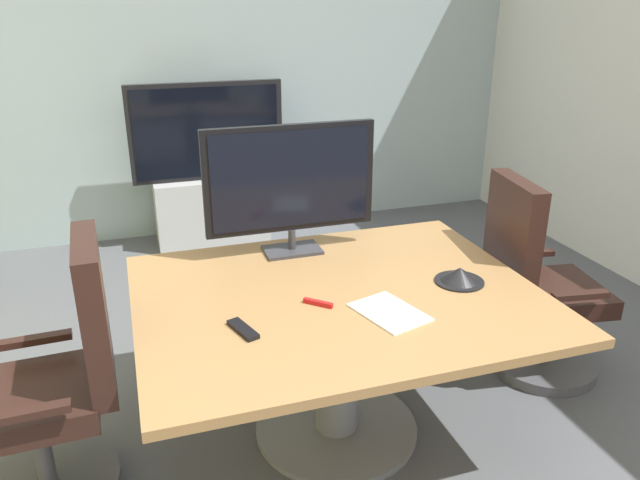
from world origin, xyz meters
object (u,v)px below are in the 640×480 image
Objects in this scene: wall_display_unit at (211,191)px; conference_phone at (460,276)px; office_chair_right at (536,295)px; remote_control at (243,329)px; tv_monitor at (290,182)px; conference_table at (338,329)px; office_chair_left at (59,396)px.

conference_phone is (0.72, -2.66, 0.32)m from wall_display_unit.
remote_control is (-1.62, -0.35, 0.28)m from office_chair_right.
tv_monitor is 0.91m from conference_phone.
conference_phone reaches higher than conference_table.
conference_phone is at bearing 85.61° from office_chair_left.
tv_monitor is at bearing 43.09° from remote_control.
office_chair_right reaches higher than conference_table.
office_chair_left is 2.33m from office_chair_right.
conference_phone is (1.71, -0.07, 0.30)m from office_chair_left.
office_chair_left is 0.83× the size of wall_display_unit.
tv_monitor is at bearing 82.64° from office_chair_right.
conference_table is at bearing 172.90° from conference_phone.
wall_display_unit is at bearing 105.16° from conference_phone.
office_chair_left reaches higher than conference_phone.
conference_table is 1.18m from office_chair_right.
wall_display_unit is at bearing 37.61° from office_chair_right.
conference_table is at bearing -82.95° from tv_monitor.
office_chair_right is at bearing 91.67° from office_chair_left.
wall_display_unit is (0.99, 2.60, -0.01)m from office_chair_left.
office_chair_right is at bearing -5.77° from remote_control.
office_chair_right reaches higher than conference_phone.
tv_monitor reaches higher than remote_control.
conference_table is 2.04× the size of tv_monitor.
wall_display_unit is (-0.17, 2.59, -0.11)m from conference_table.
conference_table is 1.31× the size of wall_display_unit.
remote_control is at bearing -172.71° from conference_phone.
office_chair_left is at bearing 146.56° from remote_control.
conference_phone is at bearing 119.02° from office_chair_right.
office_chair_left is at bearing 102.85° from office_chair_right.
wall_display_unit reaches higher than conference_table.
remote_control is (0.71, -0.19, 0.28)m from office_chair_left.
remote_control is (-0.29, -2.79, 0.29)m from wall_display_unit.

